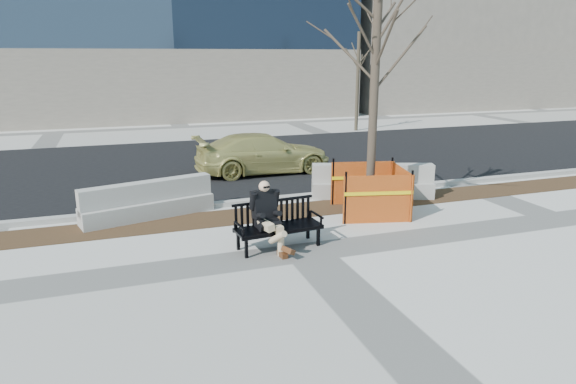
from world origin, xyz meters
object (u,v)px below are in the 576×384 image
object	(u,v)px
bench	(279,248)
sedan	(264,173)
seated_man	(267,249)
jersey_barrier_left	(149,217)
jersey_barrier_right	(372,197)
tree_fence	(369,213)

from	to	relation	value
bench	sedan	size ratio (longest dim) A/B	0.40
seated_man	sedan	xyz separation A→B (m)	(1.81, 6.45, 0.00)
bench	jersey_barrier_left	world-z (taller)	bench
jersey_barrier_left	jersey_barrier_right	size ratio (longest dim) A/B	0.96
seated_man	sedan	bearing A→B (deg)	68.47
bench	sedan	distance (m)	6.66
tree_fence	jersey_barrier_right	xyz separation A→B (m)	(0.72, 1.23, 0.00)
seated_man	jersey_barrier_right	size ratio (longest dim) A/B	0.43
bench	seated_man	size ratio (longest dim) A/B	1.28
bench	seated_man	world-z (taller)	seated_man
seated_man	jersey_barrier_left	xyz separation A→B (m)	(-2.06, 2.79, 0.00)
seated_man	tree_fence	size ratio (longest dim) A/B	0.23
jersey_barrier_right	sedan	bearing A→B (deg)	135.77
jersey_barrier_right	jersey_barrier_left	bearing A→B (deg)	-162.38
tree_fence	seated_man	bearing A→B (deg)	-154.32
bench	jersey_barrier_right	distance (m)	4.41
tree_fence	sedan	distance (m)	5.14
tree_fence	bench	bearing A→B (deg)	-152.06
seated_man	jersey_barrier_right	bearing A→B (deg)	29.75
bench	jersey_barrier_right	bearing A→B (deg)	31.79
jersey_barrier_left	jersey_barrier_right	xyz separation A→B (m)	(5.78, -0.12, 0.00)
seated_man	jersey_barrier_left	size ratio (longest dim) A/B	0.45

